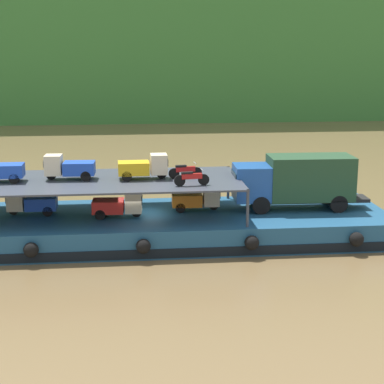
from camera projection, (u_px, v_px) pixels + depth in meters
name	position (u px, v px, depth m)	size (l,w,h in m)	color
ground_plane	(142.00, 239.00, 36.04)	(400.00, 400.00, 0.00)	brown
cargo_barge	(141.00, 227.00, 35.83)	(27.88, 7.91, 1.50)	navy
covered_lorry	(297.00, 180.00, 36.45)	(7.90, 2.47, 3.10)	#1E4C99
cargo_rack	(71.00, 182.00, 34.87)	(18.68, 6.50, 2.00)	#383D47
mini_truck_lower_aft	(31.00, 202.00, 35.49)	(2.75, 1.22, 1.38)	#1E47B7
mini_truck_lower_mid	(118.00, 205.00, 34.93)	(2.80, 1.30, 1.38)	red
mini_truck_lower_fore	(197.00, 198.00, 36.38)	(2.77, 1.25, 1.38)	orange
mini_truck_upper_fore	(69.00, 167.00, 35.03)	(2.79, 1.29, 1.38)	#1E47B7
mini_truck_upper_bow	(144.00, 167.00, 35.16)	(2.76, 1.24, 1.38)	gold
motorcycle_upper_port	(191.00, 178.00, 33.52)	(1.90, 0.55, 0.87)	black
motorcycle_upper_centre	(185.00, 171.00, 35.39)	(1.90, 0.55, 0.87)	black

